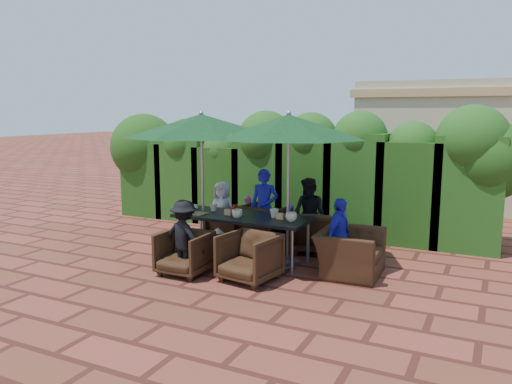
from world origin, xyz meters
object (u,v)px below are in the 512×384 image
at_px(umbrella_left, 201,126).
at_px(chair_far_mid, 263,223).
at_px(dining_table, 242,220).
at_px(umbrella_right, 289,127).
at_px(chair_near_right, 249,255).
at_px(chair_end_right, 350,245).
at_px(chair_far_right, 315,229).
at_px(chair_far_left, 230,221).
at_px(chair_near_left, 184,251).

distance_m(umbrella_left, chair_far_mid, 2.15).
bearing_deg(dining_table, umbrella_right, 5.82).
distance_m(chair_near_right, chair_end_right, 1.55).
relative_size(umbrella_left, chair_far_right, 3.26).
bearing_deg(chair_far_right, chair_far_left, -14.23).
bearing_deg(chair_far_right, umbrella_left, 19.30).
height_order(umbrella_left, chair_far_left, umbrella_left).
bearing_deg(chair_near_left, chair_far_right, 56.41).
height_order(chair_far_right, chair_near_left, chair_far_right).
bearing_deg(umbrella_right, chair_near_left, -137.15).
distance_m(dining_table, chair_far_right, 1.38).
distance_m(umbrella_left, umbrella_right, 1.53).
xyz_separation_m(chair_near_right, chair_end_right, (1.24, 0.93, 0.06)).
bearing_deg(umbrella_left, dining_table, 2.79).
bearing_deg(chair_near_left, chair_end_right, 25.75).
height_order(dining_table, chair_far_mid, chair_far_mid).
bearing_deg(chair_far_mid, chair_end_right, 161.78).
distance_m(chair_far_right, chair_end_right, 1.32).
distance_m(chair_far_left, chair_near_left, 2.13).
distance_m(dining_table, chair_far_mid, 0.97).
bearing_deg(chair_near_left, umbrella_left, 106.45).
height_order(dining_table, chair_near_right, chair_near_right).
bearing_deg(dining_table, chair_near_right, -56.89).
relative_size(chair_far_left, chair_far_right, 0.92).
height_order(dining_table, chair_end_right, chair_end_right).
height_order(dining_table, chair_far_left, dining_table).
bearing_deg(umbrella_right, chair_near_right, -101.59).
bearing_deg(umbrella_left, umbrella_right, 4.34).
relative_size(chair_near_left, chair_near_right, 0.93).
xyz_separation_m(umbrella_left, chair_near_left, (0.30, -1.02, -1.85)).
bearing_deg(chair_near_left, chair_near_right, 9.06).
bearing_deg(chair_far_left, chair_far_right, -170.82).
bearing_deg(dining_table, umbrella_left, -177.21).
height_order(umbrella_right, chair_far_mid, umbrella_right).
bearing_deg(chair_end_right, chair_near_left, 113.88).
xyz_separation_m(chair_far_mid, chair_near_right, (0.64, -1.83, -0.03)).
bearing_deg(chair_far_right, umbrella_right, 68.82).
distance_m(dining_table, chair_near_right, 1.10).
distance_m(dining_table, chair_near_left, 1.18).
distance_m(chair_far_left, chair_far_mid, 0.77).
height_order(umbrella_right, chair_end_right, umbrella_right).
relative_size(umbrella_right, chair_end_right, 2.38).
bearing_deg(umbrella_left, chair_far_left, 93.81).
xyz_separation_m(chair_far_left, chair_near_right, (1.39, -1.93, 0.02)).
bearing_deg(chair_far_left, dining_table, 138.72).
relative_size(chair_far_right, chair_near_right, 1.04).
bearing_deg(chair_far_right, chair_near_left, 43.85).
bearing_deg(chair_far_mid, chair_near_right, 116.60).
height_order(chair_far_left, chair_far_right, chair_far_right).
xyz_separation_m(umbrella_left, chair_end_right, (2.56, 0.08, -1.76)).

